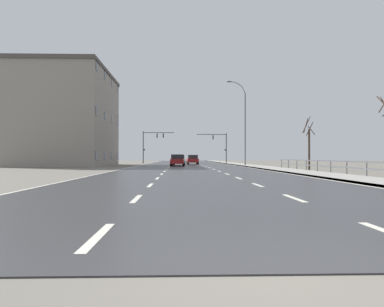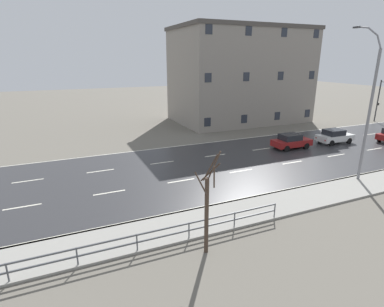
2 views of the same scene
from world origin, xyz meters
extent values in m
cube|color=#666056|center=(0.00, 48.00, -0.06)|extent=(160.00, 160.00, 0.12)
cube|color=#303033|center=(0.00, 60.00, 0.01)|extent=(14.00, 120.00, 0.02)
cube|color=beige|center=(-2.33, 23.60, 0.02)|extent=(0.16, 2.20, 0.01)
cube|color=beige|center=(-2.33, 29.00, 0.02)|extent=(0.16, 2.20, 0.01)
cube|color=beige|center=(-2.33, 34.40, 0.02)|extent=(0.16, 2.20, 0.01)
cube|color=beige|center=(-2.33, 39.80, 0.02)|extent=(0.16, 2.20, 0.01)
cube|color=beige|center=(-2.33, 45.20, 0.02)|extent=(0.16, 2.20, 0.01)
cube|color=beige|center=(-2.33, 50.60, 0.02)|extent=(0.16, 2.20, 0.01)
cube|color=beige|center=(-2.33, 56.00, 0.02)|extent=(0.16, 2.20, 0.01)
cube|color=beige|center=(-2.33, 61.40, 0.02)|extent=(0.16, 2.20, 0.01)
cube|color=beige|center=(2.33, 23.60, 0.02)|extent=(0.16, 2.20, 0.01)
cube|color=beige|center=(2.33, 29.00, 0.02)|extent=(0.16, 2.20, 0.01)
cube|color=beige|center=(2.33, 34.40, 0.02)|extent=(0.16, 2.20, 0.01)
cube|color=beige|center=(2.33, 39.80, 0.02)|extent=(0.16, 2.20, 0.01)
cube|color=beige|center=(2.33, 45.20, 0.02)|extent=(0.16, 2.20, 0.01)
cube|color=beige|center=(2.33, 50.60, 0.02)|extent=(0.16, 2.20, 0.01)
cube|color=beige|center=(2.33, 56.00, 0.02)|extent=(0.16, 2.20, 0.01)
cube|color=beige|center=(-6.85, 60.00, 0.02)|extent=(0.16, 120.00, 0.01)
cylinder|color=#515459|center=(9.85, 23.74, 0.50)|extent=(0.07, 0.07, 1.00)
cylinder|color=#515459|center=(9.85, 26.45, 0.50)|extent=(0.07, 0.07, 1.00)
cylinder|color=#515459|center=(9.85, 29.16, 0.50)|extent=(0.07, 0.07, 1.00)
cylinder|color=#515459|center=(9.85, 31.88, 0.50)|extent=(0.07, 0.07, 1.00)
cylinder|color=#515459|center=(9.85, 34.59, 0.50)|extent=(0.07, 0.07, 1.00)
cylinder|color=#515459|center=(9.85, 37.30, 0.50)|extent=(0.07, 0.07, 1.00)
cylinder|color=slate|center=(7.60, 47.02, 4.82)|extent=(0.20, 0.20, 9.65)
cylinder|color=slate|center=(7.40, 47.02, 10.08)|extent=(0.50, 0.11, 0.91)
cylinder|color=slate|center=(6.81, 47.02, 10.78)|extent=(0.84, 0.11, 0.63)
cylinder|color=slate|center=(5.96, 47.02, 11.13)|extent=(0.95, 0.11, 0.27)
cube|color=#333335|center=(5.49, 47.02, 11.16)|extent=(0.56, 0.24, 0.12)
cylinder|color=#38383A|center=(-7.90, 69.68, 3.04)|extent=(0.18, 0.18, 6.08)
cube|color=black|center=(-7.68, 69.63, 2.60)|extent=(0.18, 0.12, 0.32)
cube|color=silver|center=(-1.13, 54.10, 0.65)|extent=(1.87, 4.15, 0.64)
cube|color=black|center=(-1.14, 53.85, 1.27)|extent=(1.61, 2.04, 0.60)
cube|color=slate|center=(-1.11, 54.80, 1.25)|extent=(1.41, 0.12, 0.51)
cylinder|color=black|center=(-0.29, 55.35, 0.33)|extent=(0.24, 0.67, 0.66)
cylinder|color=black|center=(-1.91, 55.40, 0.33)|extent=(0.24, 0.67, 0.66)
cylinder|color=black|center=(-0.36, 52.81, 0.33)|extent=(0.24, 0.67, 0.66)
cylinder|color=black|center=(-1.97, 52.85, 0.33)|extent=(0.24, 0.67, 0.66)
cube|color=red|center=(-1.84, 52.09, 0.65)|extent=(0.16, 0.04, 0.14)
cube|color=red|center=(-0.53, 52.06, 0.65)|extent=(0.16, 0.04, 0.14)
cylinder|color=black|center=(0.35, 59.43, 0.33)|extent=(0.24, 0.67, 0.66)
cube|color=red|center=(0.53, 58.68, 0.65)|extent=(0.16, 0.05, 0.14)
cube|color=maroon|center=(-1.37, 48.24, 0.65)|extent=(1.82, 4.13, 0.64)
cube|color=black|center=(-1.37, 47.99, 1.27)|extent=(1.59, 2.02, 0.60)
cube|color=slate|center=(-1.36, 48.94, 1.25)|extent=(1.41, 0.10, 0.51)
cylinder|color=black|center=(-0.54, 49.50, 0.33)|extent=(0.23, 0.66, 0.66)
cylinder|color=black|center=(-2.16, 49.53, 0.33)|extent=(0.23, 0.66, 0.66)
cylinder|color=black|center=(-0.58, 46.96, 0.33)|extent=(0.23, 0.66, 0.66)
cylinder|color=black|center=(-2.20, 46.99, 0.33)|extent=(0.23, 0.66, 0.66)
cube|color=red|center=(-2.06, 46.22, 0.65)|extent=(0.16, 0.04, 0.14)
cube|color=red|center=(-0.74, 46.20, 0.65)|extent=(0.16, 0.04, 0.14)
cube|color=gray|center=(-16.99, 51.38, 6.41)|extent=(11.72, 18.62, 12.83)
cube|color=#4C4742|center=(-16.99, 51.38, 13.08)|extent=(11.96, 18.99, 0.50)
cube|color=#282D38|center=(-11.10, 43.28, 1.40)|extent=(0.04, 0.90, 1.10)
cube|color=#282D38|center=(-11.10, 48.68, 1.40)|extent=(0.04, 0.90, 1.10)
cube|color=#282D38|center=(-11.10, 54.09, 1.40)|extent=(0.04, 0.90, 1.10)
cube|color=#282D38|center=(-11.10, 59.49, 1.40)|extent=(0.04, 0.90, 1.10)
cube|color=#282D38|center=(-11.10, 43.28, 6.81)|extent=(0.04, 0.90, 1.10)
cube|color=#282D38|center=(-11.10, 48.68, 6.81)|extent=(0.04, 0.90, 1.10)
cube|color=#282D38|center=(-11.10, 54.09, 6.81)|extent=(0.04, 0.90, 1.10)
cube|color=#282D38|center=(-11.10, 59.49, 6.81)|extent=(0.04, 0.90, 1.10)
cube|color=#282D38|center=(-11.10, 43.28, 12.23)|extent=(0.04, 0.90, 1.10)
cube|color=#282D38|center=(-11.10, 48.68, 12.23)|extent=(0.04, 0.90, 1.10)
cube|color=#282D38|center=(-11.10, 54.09, 12.23)|extent=(0.04, 0.90, 1.10)
cube|color=#282D38|center=(-11.10, 59.49, 12.23)|extent=(0.04, 0.90, 1.10)
cylinder|color=#423328|center=(11.14, 32.23, 1.93)|extent=(0.20, 0.20, 3.85)
cylinder|color=#423328|center=(10.92, 32.49, 4.24)|extent=(0.59, 0.51, 1.41)
cylinder|color=#423328|center=(11.29, 32.50, 3.91)|extent=(0.61, 0.37, 1.31)
cylinder|color=#423328|center=(10.82, 32.55, 3.98)|extent=(0.66, 0.72, 1.02)
cylinder|color=#423328|center=(11.23, 31.86, 3.72)|extent=(0.79, 0.29, 0.85)
cylinder|color=#423328|center=(11.04, 32.61, 4.34)|extent=(0.83, 0.28, 1.63)
camera|label=1|loc=(-1.08, -4.06, 1.25)|focal=36.49mm
camera|label=2|loc=(22.50, 26.55, 8.96)|focal=28.42mm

